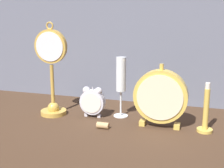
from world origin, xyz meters
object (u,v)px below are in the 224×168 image
object	(u,v)px
wine_cork	(102,125)
pocket_watch_on_stand	(52,75)
mantel_clock_silver	(160,97)
brass_candlestick	(206,115)
champagne_flute	(121,79)
alarm_clock_twin_bell	(92,100)

from	to	relation	value
wine_cork	pocket_watch_on_stand	bearing A→B (deg)	159.09
pocket_watch_on_stand	wine_cork	xyz separation A→B (m)	(0.23, -0.09, -0.15)
mantel_clock_silver	wine_cork	xyz separation A→B (m)	(-0.19, -0.07, -0.10)
pocket_watch_on_stand	brass_candlestick	world-z (taller)	pocket_watch_on_stand
champagne_flute	wine_cork	bearing A→B (deg)	-101.59
mantel_clock_silver	champagne_flute	xyz separation A→B (m)	(-0.16, 0.07, 0.04)
alarm_clock_twin_bell	brass_candlestick	xyz separation A→B (m)	(0.41, -0.03, -0.01)
alarm_clock_twin_bell	wine_cork	xyz separation A→B (m)	(0.07, -0.10, -0.05)
pocket_watch_on_stand	alarm_clock_twin_bell	distance (m)	0.18
champagne_flute	pocket_watch_on_stand	bearing A→B (deg)	-168.16
alarm_clock_twin_bell	pocket_watch_on_stand	bearing A→B (deg)	-174.70
pocket_watch_on_stand	brass_candlestick	xyz separation A→B (m)	(0.57, -0.02, -0.10)
alarm_clock_twin_bell	champagne_flute	distance (m)	0.14
pocket_watch_on_stand	brass_candlestick	size ratio (longest dim) A/B	2.12
mantel_clock_silver	champagne_flute	world-z (taller)	champagne_flute
pocket_watch_on_stand	wine_cork	world-z (taller)	pocket_watch_on_stand
mantel_clock_silver	brass_candlestick	distance (m)	0.16
pocket_watch_on_stand	mantel_clock_silver	world-z (taller)	pocket_watch_on_stand
pocket_watch_on_stand	champagne_flute	size ratio (longest dim) A/B	1.56
champagne_flute	alarm_clock_twin_bell	bearing A→B (deg)	-158.53
brass_candlestick	wine_cork	distance (m)	0.35
brass_candlestick	wine_cork	world-z (taller)	brass_candlestick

